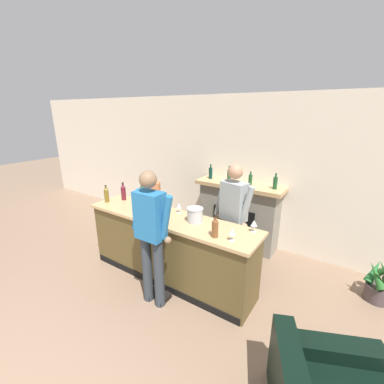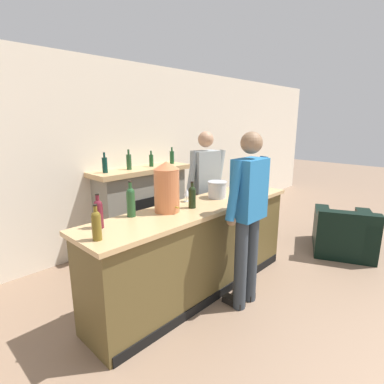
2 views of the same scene
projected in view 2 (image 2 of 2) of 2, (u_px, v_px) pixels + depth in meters
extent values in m
cube|color=#EFE1CB|center=(112.00, 157.00, 4.43)|extent=(12.00, 0.07, 2.75)
cube|color=brown|center=(197.00, 251.00, 3.35)|extent=(2.63, 0.57, 0.97)
cube|color=tan|center=(198.00, 208.00, 3.23)|extent=(2.70, 0.64, 0.04)
cube|color=black|center=(217.00, 296.00, 3.25)|extent=(2.58, 0.01, 0.10)
cube|color=gray|center=(142.00, 208.00, 4.67)|extent=(1.44, 0.44, 1.14)
cube|color=black|center=(152.00, 221.00, 4.55)|extent=(0.79, 0.02, 0.73)
cube|color=tan|center=(142.00, 170.00, 4.51)|extent=(1.60, 0.52, 0.07)
cylinder|color=#0B312A|center=(105.00, 165.00, 4.06)|extent=(0.07, 0.07, 0.21)
cylinder|color=#0B312A|center=(104.00, 155.00, 4.02)|extent=(0.03, 0.03, 0.07)
cylinder|color=#254C2A|center=(129.00, 162.00, 4.33)|extent=(0.07, 0.07, 0.22)
cylinder|color=#254C2A|center=(128.00, 152.00, 4.29)|extent=(0.03, 0.03, 0.07)
cylinder|color=#1B4A24|center=(151.00, 161.00, 4.62)|extent=(0.07, 0.07, 0.18)
cylinder|color=#1B4A24|center=(151.00, 153.00, 4.59)|extent=(0.03, 0.03, 0.06)
cylinder|color=#1A4B27|center=(172.00, 157.00, 4.92)|extent=(0.07, 0.07, 0.20)
cylinder|color=#1A4B27|center=(172.00, 149.00, 4.89)|extent=(0.03, 0.03, 0.07)
cube|color=black|center=(342.00, 237.00, 4.48)|extent=(1.16, 1.09, 0.43)
cube|color=black|center=(347.00, 237.00, 4.11)|extent=(0.48, 0.80, 0.70)
cube|color=black|center=(365.00, 235.00, 4.37)|extent=(0.92, 0.55, 0.57)
cube|color=black|center=(322.00, 230.00, 4.56)|extent=(0.92, 0.55, 0.57)
cylinder|color=#514444|center=(244.00, 211.00, 6.08)|extent=(0.32, 0.32, 0.23)
cylinder|color=#332319|center=(244.00, 206.00, 6.06)|extent=(0.29, 0.29, 0.02)
cone|color=#35612F|center=(246.00, 196.00, 6.11)|extent=(0.19, 0.35, 0.35)
cone|color=#2C682A|center=(241.00, 194.00, 6.13)|extent=(0.40, 0.30, 0.42)
cone|color=#267033|center=(240.00, 198.00, 5.99)|extent=(0.24, 0.33, 0.32)
cone|color=#276426|center=(246.00, 198.00, 5.92)|extent=(0.31, 0.29, 0.34)
cone|color=#2B652B|center=(251.00, 195.00, 5.94)|extent=(0.37, 0.22, 0.46)
cylinder|color=#31383F|center=(251.00, 259.00, 3.17)|extent=(0.13, 0.13, 0.96)
cube|color=black|center=(244.00, 294.00, 3.32)|extent=(0.10, 0.24, 0.07)
cylinder|color=#31383F|center=(241.00, 265.00, 3.03)|extent=(0.13, 0.13, 0.96)
cube|color=black|center=(233.00, 301.00, 3.18)|extent=(0.10, 0.24, 0.07)
cube|color=#246BA5|center=(249.00, 189.00, 2.92)|extent=(0.36, 0.23, 0.60)
cylinder|color=#246BA5|center=(260.00, 183.00, 3.09)|extent=(0.20, 0.08, 0.57)
sphere|color=#86664A|center=(257.00, 211.00, 3.18)|extent=(0.09, 0.09, 0.09)
cylinder|color=#246BA5|center=(234.00, 191.00, 2.76)|extent=(0.20, 0.08, 0.57)
sphere|color=#86664A|center=(231.00, 221.00, 2.85)|extent=(0.09, 0.09, 0.09)
sphere|color=#86664A|center=(252.00, 143.00, 2.81)|extent=(0.21, 0.21, 0.21)
cylinder|color=#31373B|center=(199.00, 225.00, 4.20)|extent=(0.13, 0.13, 0.95)
cube|color=black|center=(202.00, 256.00, 4.25)|extent=(0.15, 0.26, 0.07)
cylinder|color=#31373B|center=(211.00, 223.00, 4.31)|extent=(0.13, 0.13, 0.95)
cube|color=black|center=(213.00, 253.00, 4.36)|extent=(0.15, 0.26, 0.07)
cube|color=#919B9F|center=(205.00, 171.00, 4.08)|extent=(0.40, 0.30, 0.57)
cylinder|color=#919B9F|center=(192.00, 173.00, 3.94)|extent=(0.20, 0.08, 0.57)
sphere|color=tan|center=(193.00, 195.00, 3.99)|extent=(0.09, 0.09, 0.09)
cylinder|color=#919B9F|center=(220.00, 170.00, 4.18)|extent=(0.20, 0.08, 0.57)
sphere|color=tan|center=(220.00, 191.00, 4.24)|extent=(0.09, 0.09, 0.09)
sphere|color=tan|center=(206.00, 139.00, 3.98)|extent=(0.21, 0.21, 0.21)
cylinder|color=#CE7345|center=(167.00, 191.00, 2.98)|extent=(0.25, 0.25, 0.43)
cone|color=#CE7345|center=(166.00, 165.00, 2.92)|extent=(0.26, 0.26, 0.08)
cylinder|color=#B29333|center=(177.00, 208.00, 2.91)|extent=(0.02, 0.04, 0.02)
cylinder|color=silver|center=(217.00, 190.00, 3.54)|extent=(0.21, 0.21, 0.18)
cylinder|color=silver|center=(217.00, 182.00, 3.52)|extent=(0.23, 0.23, 0.01)
cylinder|color=#244E29|center=(131.00, 204.00, 2.84)|extent=(0.08, 0.08, 0.24)
sphere|color=#244E29|center=(130.00, 192.00, 2.81)|extent=(0.08, 0.08, 0.08)
cylinder|color=#244E29|center=(130.00, 187.00, 2.80)|extent=(0.03, 0.03, 0.09)
cylinder|color=black|center=(130.00, 182.00, 2.79)|extent=(0.04, 0.04, 0.01)
cylinder|color=maroon|center=(99.00, 216.00, 2.54)|extent=(0.08, 0.08, 0.21)
sphere|color=maroon|center=(98.00, 204.00, 2.52)|extent=(0.07, 0.07, 0.07)
cylinder|color=maroon|center=(97.00, 200.00, 2.51)|extent=(0.03, 0.03, 0.08)
cylinder|color=black|center=(97.00, 194.00, 2.50)|extent=(0.03, 0.03, 0.01)
cylinder|color=brown|center=(255.00, 187.00, 3.69)|extent=(0.08, 0.08, 0.19)
sphere|color=brown|center=(255.00, 180.00, 3.67)|extent=(0.08, 0.08, 0.08)
cylinder|color=brown|center=(255.00, 177.00, 3.66)|extent=(0.03, 0.03, 0.07)
cylinder|color=black|center=(256.00, 173.00, 3.65)|extent=(0.04, 0.04, 0.01)
cylinder|color=brown|center=(97.00, 228.00, 2.28)|extent=(0.07, 0.07, 0.20)
sphere|color=brown|center=(96.00, 216.00, 2.26)|extent=(0.07, 0.07, 0.07)
cylinder|color=brown|center=(95.00, 211.00, 2.25)|extent=(0.03, 0.03, 0.08)
cylinder|color=black|center=(95.00, 205.00, 2.24)|extent=(0.03, 0.03, 0.01)
cylinder|color=black|center=(192.00, 199.00, 3.13)|extent=(0.08, 0.08, 0.19)
sphere|color=black|center=(192.00, 190.00, 3.10)|extent=(0.07, 0.07, 0.07)
cylinder|color=black|center=(192.00, 186.00, 3.10)|extent=(0.03, 0.03, 0.08)
cylinder|color=black|center=(192.00, 182.00, 3.09)|extent=(0.03, 0.03, 0.01)
cylinder|color=silver|center=(187.00, 201.00, 3.39)|extent=(0.07, 0.07, 0.01)
cylinder|color=silver|center=(187.00, 198.00, 3.38)|extent=(0.01, 0.01, 0.07)
cone|color=silver|center=(187.00, 192.00, 3.36)|extent=(0.07, 0.07, 0.08)
cylinder|color=silver|center=(244.00, 186.00, 4.21)|extent=(0.07, 0.07, 0.01)
cylinder|color=silver|center=(244.00, 183.00, 4.20)|extent=(0.01, 0.01, 0.07)
cone|color=silver|center=(244.00, 177.00, 4.18)|extent=(0.08, 0.08, 0.08)
cylinder|color=silver|center=(261.00, 191.00, 3.88)|extent=(0.07, 0.07, 0.01)
cylinder|color=silver|center=(261.00, 188.00, 3.87)|extent=(0.01, 0.01, 0.07)
cone|color=silver|center=(262.00, 182.00, 3.85)|extent=(0.08, 0.08, 0.09)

